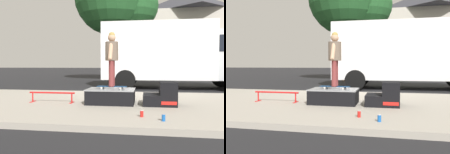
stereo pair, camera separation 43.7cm
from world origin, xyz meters
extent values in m
plane|color=black|center=(0.00, 0.00, 0.00)|extent=(140.00, 140.00, 0.00)
cube|color=#A8A093|center=(0.00, -3.00, 0.06)|extent=(50.00, 5.00, 0.12)
cube|color=black|center=(0.18, -3.24, 0.31)|extent=(1.22, 0.82, 0.39)
cube|color=gray|center=(0.18, -3.24, 0.49)|extent=(1.24, 0.84, 0.03)
cube|color=black|center=(1.22, -3.24, 0.25)|extent=(0.41, 0.79, 0.27)
cube|color=black|center=(1.63, -3.24, 0.42)|extent=(0.41, 0.79, 0.59)
cube|color=red|center=(1.63, -3.64, 0.23)|extent=(0.36, 0.01, 0.08)
cylinder|color=red|center=(-1.43, -3.29, 0.38)|extent=(1.27, 0.04, 0.04)
cylinder|color=red|center=(-1.98, -3.29, 0.25)|extent=(0.04, 0.04, 0.26)
cube|color=red|center=(-1.98, -3.29, 0.13)|extent=(0.06, 0.28, 0.01)
cylinder|color=red|center=(-0.87, -3.29, 0.25)|extent=(0.04, 0.04, 0.26)
cube|color=red|center=(-0.87, -3.29, 0.13)|extent=(0.06, 0.28, 0.01)
cube|color=navy|center=(0.20, -3.21, 0.57)|extent=(0.79, 0.26, 0.02)
cylinder|color=silver|center=(0.45, -3.14, 0.53)|extent=(0.05, 0.03, 0.05)
cylinder|color=silver|center=(0.44, -3.32, 0.53)|extent=(0.05, 0.03, 0.05)
cylinder|color=silver|center=(-0.05, -3.10, 0.53)|extent=(0.05, 0.03, 0.05)
cylinder|color=silver|center=(-0.06, -3.28, 0.53)|extent=(0.05, 0.03, 0.05)
cylinder|color=brown|center=(0.20, -3.13, 0.91)|extent=(0.14, 0.14, 0.67)
cylinder|color=brown|center=(0.20, -3.30, 0.91)|extent=(0.14, 0.14, 0.67)
cylinder|color=#726051|center=(0.20, -3.21, 1.48)|extent=(0.34, 0.34, 0.48)
cylinder|color=tan|center=(0.20, -3.00, 1.47)|extent=(0.11, 0.30, 0.46)
cylinder|color=tan|center=(0.20, -3.43, 1.47)|extent=(0.11, 0.30, 0.46)
sphere|color=tan|center=(0.20, -3.21, 1.83)|extent=(0.21, 0.21, 0.21)
sphere|color=tan|center=(0.20, -3.21, 1.89)|extent=(0.18, 0.18, 0.18)
cylinder|color=red|center=(1.01, -4.70, 0.18)|extent=(0.07, 0.07, 0.12)
cylinder|color=silver|center=(1.01, -4.70, 0.24)|extent=(0.06, 0.06, 0.00)
cylinder|color=#1959B2|center=(1.41, -4.99, 0.18)|extent=(0.07, 0.07, 0.12)
cylinder|color=silver|center=(1.41, -4.99, 0.24)|extent=(0.06, 0.06, 0.00)
cube|color=white|center=(1.55, 2.20, 1.75)|extent=(5.00, 2.35, 2.60)
cylinder|color=black|center=(0.16, 3.38, 0.45)|extent=(0.90, 0.28, 0.90)
cylinder|color=black|center=(0.16, 1.03, 0.45)|extent=(0.90, 0.28, 0.90)
cylinder|color=brown|center=(-1.28, 6.79, 2.04)|extent=(0.56, 0.56, 4.07)
sphere|color=#235628|center=(0.14, 6.79, 5.11)|extent=(3.37, 3.37, 3.37)
cube|color=beige|center=(5.27, 15.40, 3.00)|extent=(9.00, 7.50, 6.00)
cube|color=#B2ADA3|center=(5.27, 11.40, 1.40)|extent=(9.00, 0.50, 2.80)
pyramid|color=#38383F|center=(5.27, 15.40, 7.20)|extent=(9.54, 7.95, 2.40)
camera|label=1|loc=(1.11, -9.23, 1.14)|focal=37.46mm
camera|label=2|loc=(1.54, -9.15, 1.14)|focal=37.46mm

